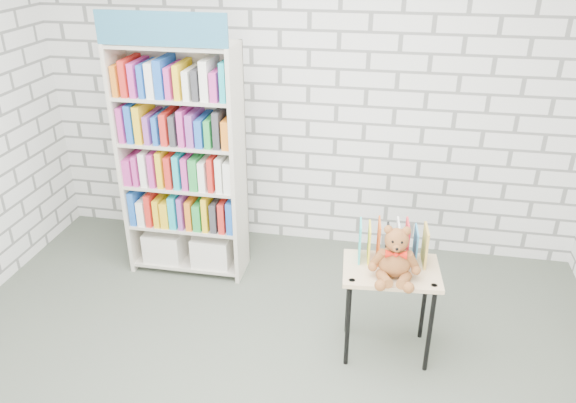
# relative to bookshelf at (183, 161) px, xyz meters

# --- Properties ---
(ground) EXTENTS (4.50, 4.50, 0.00)m
(ground) POSITION_rel_bookshelf_xyz_m (0.86, -1.36, -0.94)
(ground) COLOR #484F43
(ground) RESTS_ON ground
(room_shell) EXTENTS (4.52, 4.02, 2.81)m
(room_shell) POSITION_rel_bookshelf_xyz_m (0.86, -1.36, 0.84)
(room_shell) COLOR silver
(room_shell) RESTS_ON ground
(bookshelf) EXTENTS (0.92, 0.36, 2.06)m
(bookshelf) POSITION_rel_bookshelf_xyz_m (0.00, 0.00, 0.00)
(bookshelf) COLOR beige
(bookshelf) RESTS_ON ground
(display_table) EXTENTS (0.63, 0.46, 0.64)m
(display_table) POSITION_rel_bookshelf_xyz_m (1.62, -0.75, -0.39)
(display_table) COLOR tan
(display_table) RESTS_ON ground
(table_books) EXTENTS (0.43, 0.22, 0.25)m
(table_books) POSITION_rel_bookshelf_xyz_m (1.61, -0.65, -0.17)
(table_books) COLOR #2BBCB8
(table_books) RESTS_ON display_table
(teddy_bear) EXTENTS (0.31, 0.29, 0.34)m
(teddy_bear) POSITION_rel_bookshelf_xyz_m (1.63, -0.84, -0.16)
(teddy_bear) COLOR brown
(teddy_bear) RESTS_ON display_table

